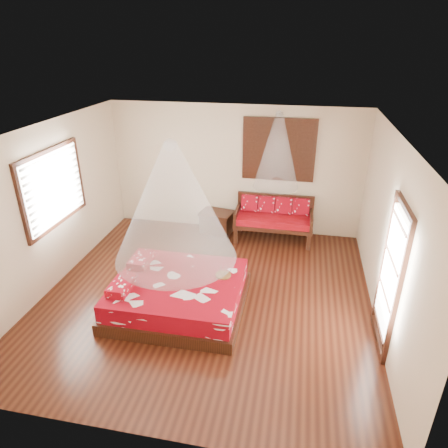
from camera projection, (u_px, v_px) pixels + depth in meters
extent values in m
cube|color=black|center=(207.00, 295.00, 6.89)|extent=(5.50, 5.50, 0.02)
cube|color=white|center=(204.00, 132.00, 5.69)|extent=(5.50, 5.50, 0.02)
cube|color=beige|center=(48.00, 208.00, 6.77)|extent=(0.02, 5.50, 2.80)
cube|color=beige|center=(390.00, 237.00, 5.80)|extent=(0.02, 5.50, 2.80)
cube|color=beige|center=(235.00, 170.00, 8.74)|extent=(5.50, 0.02, 2.80)
cube|color=beige|center=(138.00, 340.00, 3.84)|extent=(5.50, 0.02, 2.80)
cube|color=black|center=(179.00, 301.00, 6.55)|extent=(2.10, 1.91, 0.20)
cube|color=maroon|center=(179.00, 289.00, 6.45)|extent=(2.00, 1.81, 0.30)
cube|color=maroon|center=(122.00, 286.00, 6.13)|extent=(0.30, 0.55, 0.14)
cube|color=maroon|center=(141.00, 260.00, 6.84)|extent=(0.30, 0.55, 0.14)
cube|color=black|center=(236.00, 234.00, 8.53)|extent=(0.08, 0.08, 0.42)
cube|color=black|center=(309.00, 241.00, 8.26)|extent=(0.08, 0.08, 0.42)
cube|color=black|center=(240.00, 222.00, 9.08)|extent=(0.08, 0.08, 0.42)
cube|color=black|center=(309.00, 228.00, 8.81)|extent=(0.08, 0.08, 0.42)
cube|color=black|center=(273.00, 224.00, 8.60)|extent=(1.66, 0.74, 0.08)
cube|color=#8D0505|center=(274.00, 219.00, 8.55)|extent=(1.60, 0.68, 0.14)
cube|color=black|center=(275.00, 206.00, 8.77)|extent=(1.66, 0.06, 0.55)
cube|color=black|center=(237.00, 214.00, 8.67)|extent=(0.06, 0.74, 0.30)
cube|color=black|center=(311.00, 220.00, 8.39)|extent=(0.06, 0.74, 0.30)
cube|color=maroon|center=(250.00, 203.00, 8.73)|extent=(0.35, 0.19, 0.37)
cube|color=maroon|center=(266.00, 204.00, 8.67)|extent=(0.35, 0.19, 0.37)
cube|color=maroon|center=(284.00, 206.00, 8.60)|extent=(0.35, 0.19, 0.37)
cube|color=maroon|center=(301.00, 207.00, 8.54)|extent=(0.35, 0.19, 0.37)
cube|color=black|center=(217.00, 223.00, 9.03)|extent=(0.75, 0.60, 0.44)
cube|color=black|center=(217.00, 213.00, 8.92)|extent=(0.80, 0.65, 0.05)
cube|color=black|center=(279.00, 150.00, 8.33)|extent=(1.52, 0.06, 1.32)
cube|color=black|center=(279.00, 150.00, 8.32)|extent=(1.35, 0.04, 1.10)
cube|color=black|center=(53.00, 188.00, 6.81)|extent=(0.08, 1.74, 1.34)
cube|color=beige|center=(55.00, 188.00, 6.81)|extent=(0.04, 1.54, 1.10)
cube|color=black|center=(390.00, 279.00, 5.43)|extent=(0.08, 1.02, 2.16)
cube|color=white|center=(390.00, 273.00, 5.39)|extent=(0.03, 0.82, 1.70)
cylinder|color=brown|center=(223.00, 275.00, 6.51)|extent=(0.25, 0.25, 0.03)
cone|color=white|center=(174.00, 203.00, 5.81)|extent=(1.87, 1.87, 1.80)
cone|color=white|center=(277.00, 151.00, 7.87)|extent=(0.92, 0.92, 1.50)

